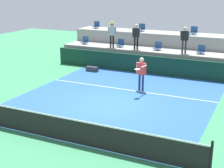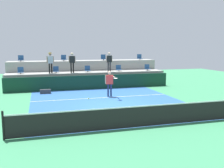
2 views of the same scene
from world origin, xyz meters
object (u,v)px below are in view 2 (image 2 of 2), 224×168
Objects in this scene: stadium_chair_upper_right at (103,58)px; stadium_chair_upper_far_right at (140,57)px; stadium_chair_upper_far_left at (21,59)px; spectator_with_hat at (50,61)px; tennis_player at (110,81)px; stadium_chair_lower_left at (56,70)px; stadium_chair_lower_far_right at (147,68)px; stadium_chair_lower_far_left at (21,71)px; spectator_in_grey at (109,60)px; tennis_ball at (89,98)px; stadium_chair_lower_right at (119,69)px; equipment_bag at (45,92)px; stadium_chair_upper_left at (64,58)px; spectator_leaning_on_rail at (72,61)px; stadium_chair_lower_center at (88,69)px.

stadium_chair_upper_far_right is (3.55, 0.00, 0.00)m from stadium_chair_upper_right.
spectator_with_hat is (2.30, -2.18, -0.07)m from stadium_chair_upper_far_left.
stadium_chair_upper_right is at bearing 79.50° from tennis_player.
stadium_chair_lower_far_right is at bearing 0.00° from stadium_chair_lower_left.
stadium_chair_upper_right is (7.06, 1.80, 0.85)m from stadium_chair_lower_far_left.
spectator_in_grey is (1.13, 4.21, 1.15)m from tennis_player.
stadium_chair_upper_far_left reaches higher than tennis_ball.
spectator_with_hat reaches higher than stadium_chair_lower_left.
stadium_chair_lower_far_right is 11.48m from tennis_ball.
stadium_chair_lower_far_left is 1.00× the size of stadium_chair_lower_right.
stadium_chair_upper_far_right is at bearing 31.20° from spectator_in_grey.
stadium_chair_lower_right reaches higher than tennis_player.
spectator_with_hat is at bearing -155.60° from stadium_chair_upper_right.
spectator_with_hat reaches higher than stadium_chair_lower_far_left.
stadium_chair_lower_left is 1.00× the size of stadium_chair_upper_right.
equipment_bag is (1.75, -2.25, -1.31)m from stadium_chair_lower_far_left.
spectator_with_hat is at bearing -119.43° from stadium_chair_upper_left.
spectator_with_hat is 1.03× the size of spectator_in_grey.
stadium_chair_upper_right is at bearing 0.00° from stadium_chair_upper_left.
spectator_leaning_on_rail reaches higher than stadium_chair_lower_far_left.
stadium_chair_lower_right is 7.65× the size of tennis_ball.
stadium_chair_upper_far_right is at bearing 34.12° from stadium_chair_lower_right.
stadium_chair_upper_far_left is 0.30× the size of tennis_player.
stadium_chair_lower_right is 6.73m from equipment_bag.
spectator_in_grey reaches higher than stadium_chair_lower_right.
spectator_leaning_on_rail is at bearing -28.70° from stadium_chair_upper_far_left.
stadium_chair_upper_left is 7.13m from stadium_chair_upper_far_right.
stadium_chair_lower_right is 5.77m from spectator_with_hat.
stadium_chair_lower_far_right is at bearing 6.05° from spectator_in_grey.
stadium_chair_lower_center is 0.30× the size of tennis_player.
stadium_chair_upper_right is 0.68× the size of equipment_bag.
spectator_with_hat reaches higher than spectator_leaning_on_rail.
stadium_chair_upper_left is 4.15m from spectator_in_grey.
equipment_bag is at bearing -113.09° from stadium_chair_upper_left.
stadium_chair_lower_left is 3.38m from stadium_chair_upper_far_left.
stadium_chair_lower_left and stadium_chair_lower_right have the same top height.
spectator_with_hat is at bearing 180.00° from spectator_leaning_on_rail.
tennis_ball is (3.59, -9.05, -0.58)m from stadium_chair_lower_far_left.
stadium_chair_lower_right is at bearing 0.00° from stadium_chair_lower_left.
spectator_in_grey is (-0.06, -2.18, -0.11)m from stadium_chair_upper_right.
stadium_chair_upper_far_left is 8.81m from tennis_player.
stadium_chair_upper_far_right is at bearing 90.54° from stadium_chair_lower_far_right.
stadium_chair_lower_far_left is at bearing 180.00° from stadium_chair_lower_right.
stadium_chair_upper_right is 7.65× the size of tennis_ball.
stadium_chair_upper_right is 3.55m from stadium_chair_upper_far_right.
stadium_chair_lower_right is 1.00× the size of stadium_chair_upper_far_left.
spectator_leaning_on_rail is at bearing -161.89° from stadium_chair_upper_far_right.
stadium_chair_upper_right is at bearing 14.30° from stadium_chair_lower_far_left.
stadium_chair_upper_far_right is 0.32× the size of spectator_leaning_on_rail.
stadium_chair_upper_far_left is 0.68× the size of equipment_bag.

